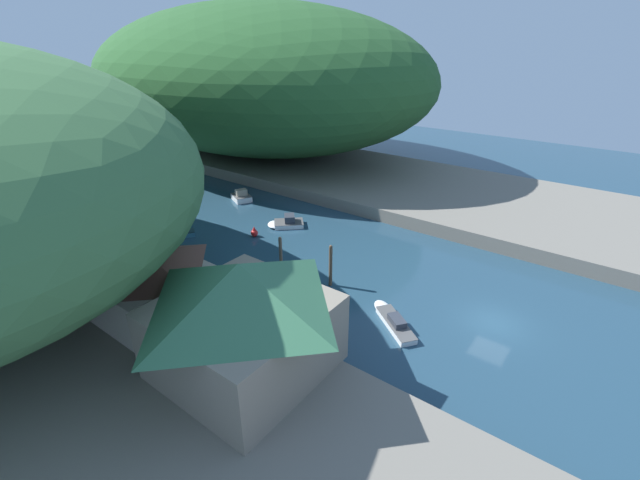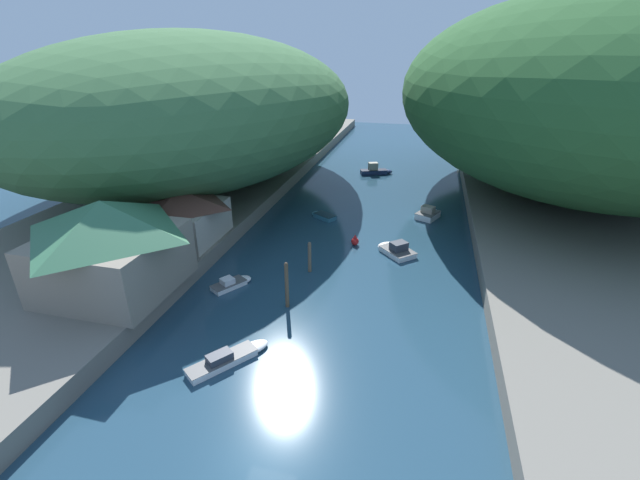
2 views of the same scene
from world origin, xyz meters
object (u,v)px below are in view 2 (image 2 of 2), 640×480
boat_open_rowboat (230,357)px  person_on_quay (169,265)px  waterfront_building (109,245)px  channel_buoy_near (355,241)px  boat_moored_right (395,249)px  boathouse_shed (181,213)px  boat_yellow_tender (232,283)px  boat_cabin_cruiser (323,216)px  boat_white_cruiser (429,213)px  boat_far_right_bank (376,171)px

boat_open_rowboat → person_on_quay: 10.10m
waterfront_building → channel_buoy_near: 21.36m
boat_moored_right → channel_buoy_near: (-3.92, 0.80, 0.05)m
boathouse_shed → boat_yellow_tender: size_ratio=2.06×
boat_cabin_cruiser → boat_moored_right: bearing=-96.5°
boat_cabin_cruiser → person_on_quay: person_on_quay is taller
channel_buoy_near → person_on_quay: size_ratio=0.66×
boat_cabin_cruiser → boat_open_rowboat: bearing=-147.1°
boat_white_cruiser → boat_moored_right: size_ratio=0.90×
boat_open_rowboat → boat_white_cruiser: (11.35, 27.46, 0.17)m
boat_far_right_bank → boat_white_cruiser: size_ratio=1.31×
boat_cabin_cruiser → boat_yellow_tender: bearing=-159.7°
boat_moored_right → boat_white_cruiser: bearing=30.7°
waterfront_building → boat_cabin_cruiser: 23.56m
boat_far_right_bank → channel_buoy_near: 25.28m
boat_far_right_bank → boat_moored_right: boat_far_right_bank is taller
waterfront_building → boat_moored_right: (18.97, 13.67, -4.56)m
boat_open_rowboat → channel_buoy_near: channel_buoy_near is taller
boat_yellow_tender → boat_cabin_cruiser: (3.50, 16.18, -0.02)m
boathouse_shed → boat_white_cruiser: bearing=33.6°
boathouse_shed → boat_cabin_cruiser: boathouse_shed is taller
boat_open_rowboat → boat_white_cruiser: 29.71m
boat_white_cruiser → boat_yellow_tender: bearing=-103.5°
boat_yellow_tender → boat_cabin_cruiser: 16.55m
waterfront_building → boat_white_cruiser: 32.49m
boat_yellow_tender → waterfront_building: bearing=-114.0°
boat_yellow_tender → boat_white_cruiser: boat_white_cruiser is taller
boathouse_shed → boat_yellow_tender: boathouse_shed is taller
waterfront_building → boathouse_shed: size_ratio=1.25×
boat_yellow_tender → boat_white_cruiser: bearing=84.7°
channel_buoy_near → boat_white_cruiser: bearing=53.4°
boat_moored_right → boat_cabin_cruiser: size_ratio=1.28×
boathouse_shed → boat_moored_right: bearing=13.4°
channel_buoy_near → person_on_quay: person_on_quay is taller
boat_far_right_bank → person_on_quay: person_on_quay is taller
boat_white_cruiser → boat_moored_right: boat_white_cruiser is taller
boat_white_cruiser → channel_buoy_near: 11.41m
boat_yellow_tender → person_on_quay: (-4.00, -2.08, 2.17)m
waterfront_building → person_on_quay: bearing=40.3°
boat_white_cruiser → channel_buoy_near: size_ratio=3.40×
boat_white_cruiser → channel_buoy_near: bearing=-102.0°
boathouse_shed → boat_open_rowboat: 17.03m
boat_yellow_tender → boat_cabin_cruiser: size_ratio=1.07×
boat_far_right_bank → boat_moored_right: (5.04, -26.06, -0.14)m
boat_far_right_bank → boat_yellow_tender: bearing=-32.9°
boat_yellow_tender → boat_white_cruiser: (15.02, 19.16, 0.19)m
waterfront_building → channel_buoy_near: (15.05, 14.47, -4.51)m
boat_yellow_tender → person_on_quay: size_ratio=2.08×
waterfront_building → boat_white_cruiser: waterfront_building is taller
boathouse_shed → person_on_quay: size_ratio=4.28×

